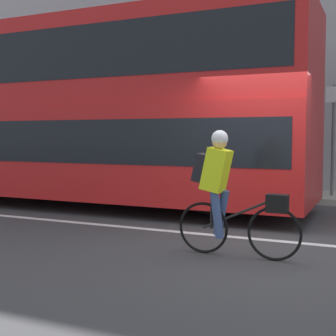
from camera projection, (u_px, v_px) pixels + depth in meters
The scene contains 7 objects.
ground_plane at pixel (261, 243), 6.66m from camera, with size 80.00×80.00×0.00m, color #38383A.
road_center_line at pixel (264, 240), 6.87m from camera, with size 50.00×0.14×0.01m, color silver.
sidewalk_curb at pixel (309, 197), 11.15m from camera, with size 60.00×1.67×0.14m.
building_facade at pixel (318, 4), 11.72m from camera, with size 60.00×0.30×9.64m.
bus at pixel (78, 108), 10.23m from camera, with size 10.05×2.56×3.87m.
cyclist_on_bike at pixel (225, 188), 5.93m from camera, with size 1.59×0.32×1.60m.
street_sign_post at pixel (333, 134), 10.75m from camera, with size 0.36×0.09×2.56m.
Camera 1 is at (1.50, -6.53, 1.54)m, focal length 50.00 mm.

